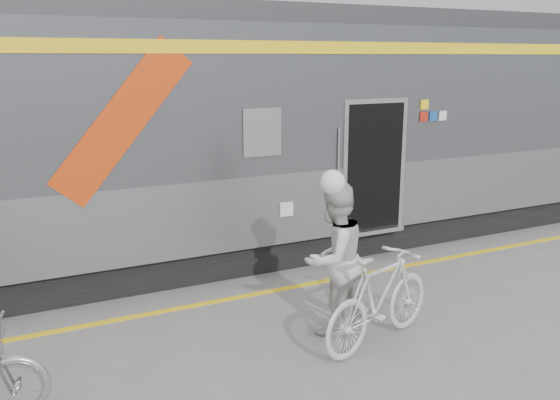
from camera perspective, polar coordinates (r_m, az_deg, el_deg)
ground at (r=6.79m, az=3.53°, el=-15.63°), size 90.00×90.00×0.00m
train at (r=9.99m, az=-6.32°, el=6.28°), size 24.00×3.17×4.10m
safety_strip at (r=8.54m, az=-3.68°, el=-9.25°), size 24.00×0.12×0.01m
woman at (r=7.24m, az=5.19°, el=-5.64°), size 1.08×0.95×1.87m
bicycle_right at (r=7.11m, az=9.55°, el=-9.35°), size 1.96×1.08×1.13m
helmet_woman at (r=6.96m, az=5.38°, el=2.81°), size 0.30×0.30×0.30m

